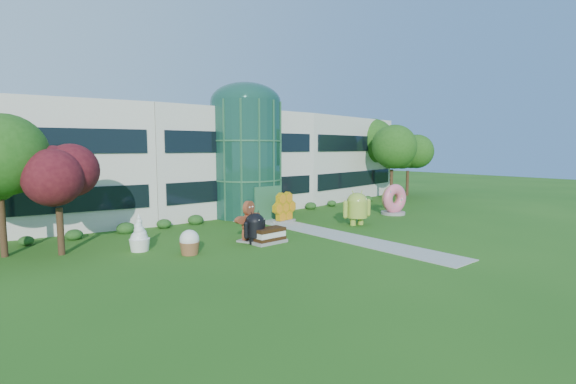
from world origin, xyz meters
TOP-DOWN VIEW (x-y plane):
  - ground at (0.00, 0.00)m, footprint 140.00×140.00m
  - building at (0.00, 18.00)m, footprint 46.00×15.00m
  - atrium at (0.00, 12.00)m, footprint 6.00×6.00m
  - walkway at (0.00, 2.00)m, footprint 2.40×20.00m
  - tree_red at (-15.50, 7.50)m, footprint 4.00×4.00m
  - trees_backdrop at (0.00, 13.00)m, footprint 52.00×8.00m
  - android_green at (4.01, 2.89)m, footprint 2.93×2.27m
  - android_black at (-5.64, 2.82)m, footprint 2.22×1.75m
  - donut at (10.41, 4.19)m, footprint 2.80×1.63m
  - gingerbread at (-5.49, 3.69)m, footprint 3.03×2.05m
  - ice_cream_sandwich at (-4.90, 2.32)m, footprint 2.24×1.19m
  - honeycomb at (0.56, 7.51)m, footprint 2.89×1.55m
  - froyo at (-11.83, 5.58)m, footprint 1.42×1.42m
  - cupcake at (-9.98, 3.00)m, footprint 1.45×1.45m

SIDE VIEW (x-z plane):
  - ground at x=0.00m, z-range 0.00..0.00m
  - walkway at x=0.00m, z-range 0.00..0.04m
  - ice_cream_sandwich at x=-4.90m, z-range 0.00..0.98m
  - cupcake at x=-9.98m, z-range 0.00..1.40m
  - froyo at x=-11.83m, z-range 0.00..2.13m
  - honeycomb at x=0.56m, z-range 0.00..2.16m
  - android_black at x=-5.64m, z-range 0.00..2.23m
  - gingerbread at x=-5.49m, z-range 0.00..2.61m
  - donut at x=10.41m, z-range 0.00..2.75m
  - android_green at x=4.01m, z-range 0.00..2.96m
  - tree_red at x=-15.50m, z-range 0.00..6.00m
  - trees_backdrop at x=0.00m, z-range 0.00..8.40m
  - building at x=0.00m, z-range 0.00..9.30m
  - atrium at x=0.00m, z-range 0.00..9.80m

